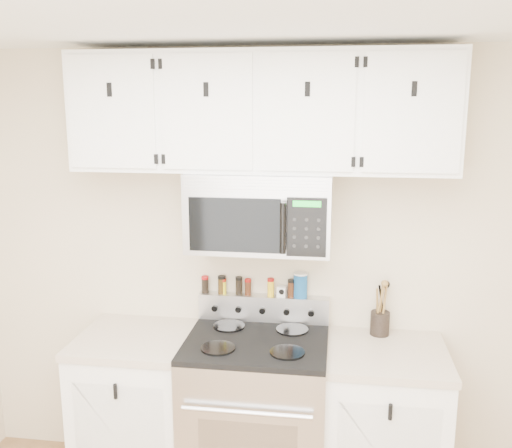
{
  "coord_description": "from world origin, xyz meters",
  "views": [
    {
      "loc": [
        0.41,
        -1.41,
        2.2
      ],
      "look_at": [
        -0.01,
        1.45,
        1.58
      ],
      "focal_mm": 40.0,
      "sensor_mm": 36.0,
      "label": 1
    }
  ],
  "objects": [
    {
      "name": "spice_jar_3",
      "position": [
        -0.14,
        1.71,
        1.15
      ],
      "size": [
        0.04,
        0.04,
        0.11
      ],
      "color": "black",
      "rests_on": "range"
    },
    {
      "name": "base_cabinet_left",
      "position": [
        -0.69,
        1.45,
        0.46
      ],
      "size": [
        0.64,
        0.62,
        0.92
      ],
      "color": "white",
      "rests_on": "floor"
    },
    {
      "name": "spice_jar_5",
      "position": [
        0.04,
        1.71,
        1.15
      ],
      "size": [
        0.04,
        0.04,
        0.11
      ],
      "color": "yellow",
      "rests_on": "range"
    },
    {
      "name": "upper_cabinets",
      "position": [
        -0.0,
        1.58,
        2.15
      ],
      "size": [
        2.0,
        0.35,
        0.62
      ],
      "color": "white",
      "rests_on": "back_wall"
    },
    {
      "name": "base_cabinet_right",
      "position": [
        0.69,
        1.45,
        0.46
      ],
      "size": [
        0.64,
        0.62,
        0.92
      ],
      "color": "white",
      "rests_on": "floor"
    },
    {
      "name": "spice_jar_4",
      "position": [
        -0.09,
        1.71,
        1.15
      ],
      "size": [
        0.04,
        0.04,
        0.1
      ],
      "color": "#411E0F",
      "rests_on": "range"
    },
    {
      "name": "range",
      "position": [
        0.0,
        1.43,
        0.49
      ],
      "size": [
        0.76,
        0.65,
        1.1
      ],
      "color": "#B7B7BA",
      "rests_on": "floor"
    },
    {
      "name": "spice_jar_1",
      "position": [
        -0.25,
        1.71,
        1.15
      ],
      "size": [
        0.05,
        0.05,
        0.11
      ],
      "color": "#3D2A0E",
      "rests_on": "range"
    },
    {
      "name": "spice_jar_2",
      "position": [
        -0.24,
        1.71,
        1.15
      ],
      "size": [
        0.04,
        0.04,
        0.09
      ],
      "color": "yellow",
      "rests_on": "range"
    },
    {
      "name": "kitchen_timer",
      "position": [
        0.11,
        1.71,
        1.13
      ],
      "size": [
        0.06,
        0.05,
        0.06
      ],
      "primitive_type": "cube",
      "rotation": [
        0.0,
        0.0,
        -0.22
      ],
      "color": "white",
      "rests_on": "range"
    },
    {
      "name": "back_wall",
      "position": [
        0.0,
        1.75,
        1.25
      ],
      "size": [
        3.5,
        0.01,
        2.5
      ],
      "primitive_type": "cube",
      "color": "beige",
      "rests_on": "floor"
    },
    {
      "name": "salt_canister",
      "position": [
        0.21,
        1.71,
        1.17
      ],
      "size": [
        0.08,
        0.08,
        0.15
      ],
      "color": "#165599",
      "rests_on": "range"
    },
    {
      "name": "utensil_crock",
      "position": [
        0.67,
        1.66,
        1.0
      ],
      "size": [
        0.11,
        0.11,
        0.31
      ],
      "color": "black",
      "rests_on": "base_cabinet_right"
    },
    {
      "name": "microwave",
      "position": [
        0.0,
        1.55,
        1.63
      ],
      "size": [
        0.76,
        0.44,
        0.42
      ],
      "color": "#9E9EA3",
      "rests_on": "back_wall"
    },
    {
      "name": "spice_jar_0",
      "position": [
        -0.35,
        1.71,
        1.15
      ],
      "size": [
        0.04,
        0.04,
        0.1
      ],
      "color": "black",
      "rests_on": "range"
    },
    {
      "name": "spice_jar_6",
      "position": [
        0.16,
        1.71,
        1.15
      ],
      "size": [
        0.04,
        0.04,
        0.1
      ],
      "color": "#432110",
      "rests_on": "range"
    }
  ]
}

